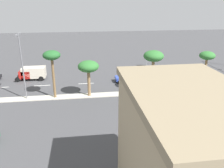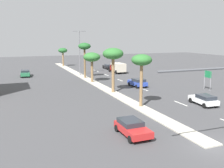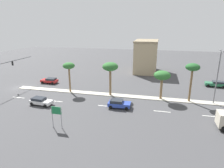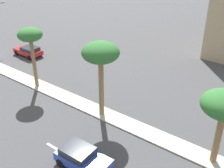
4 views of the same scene
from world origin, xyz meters
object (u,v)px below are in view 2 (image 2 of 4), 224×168
object	(u,v)px
palm_tree_near	(84,48)
street_lamp_far	(79,49)
palm_tree_mid	(63,51)
sedan_white_mid	(204,99)
sedan_red_near	(132,127)
box_truck	(118,67)
directional_road_sign	(208,76)
sedan_blue_far	(138,82)
palm_tree_trailing	(142,62)
sedan_black_center	(108,66)
palm_tree_leading	(113,55)
sedan_green_right	(25,73)
palm_tree_far	(92,58)

from	to	relation	value
palm_tree_near	street_lamp_far	bearing A→B (deg)	89.41
palm_tree_mid	sedan_white_mid	xyz separation A→B (m)	(8.09, -50.59, -3.81)
sedan_red_near	box_truck	distance (m)	40.41
palm_tree_near	directional_road_sign	bearing A→B (deg)	-52.35
sedan_blue_far	palm_tree_trailing	bearing A→B (deg)	-115.71
street_lamp_far	sedan_black_center	bearing A→B (deg)	40.98
box_truck	palm_tree_trailing	bearing A→B (deg)	-107.66
palm_tree_leading	box_truck	bearing A→B (deg)	65.22
street_lamp_far	sedan_white_mid	xyz separation A→B (m)	(8.12, -31.01, -5.17)
sedan_green_right	sedan_red_near	bearing A→B (deg)	-80.52
palm_tree_trailing	sedan_green_right	world-z (taller)	palm_tree_trailing
palm_tree_far	directional_road_sign	bearing A→B (deg)	-43.23
directional_road_sign	palm_tree_mid	bearing A→B (deg)	109.06
palm_tree_mid	sedan_blue_far	size ratio (longest dim) A/B	1.34
directional_road_sign	palm_tree_far	bearing A→B (deg)	136.77
palm_tree_far	sedan_blue_far	distance (m)	10.24
palm_tree_near	sedan_white_mid	bearing A→B (deg)	-73.00
directional_road_sign	box_truck	size ratio (longest dim) A/B	0.59
street_lamp_far	sedan_green_right	xyz separation A→B (m)	(-11.63, 3.12, -5.16)
palm_tree_trailing	palm_tree_leading	world-z (taller)	palm_tree_leading
directional_road_sign	palm_tree_leading	bearing A→B (deg)	164.90
street_lamp_far	palm_tree_mid	bearing A→B (deg)	89.91
sedan_blue_far	box_truck	distance (m)	18.01
sedan_black_center	palm_tree_leading	bearing A→B (deg)	-109.48
street_lamp_far	sedan_blue_far	bearing A→B (deg)	-70.41
palm_tree_far	sedan_white_mid	xyz separation A→B (m)	(8.24, -21.41, -4.01)
sedan_black_center	sedan_red_near	xyz separation A→B (m)	(-15.22, -45.77, -0.00)
palm_tree_near	sedan_red_near	distance (m)	33.41
palm_tree_trailing	palm_tree_mid	size ratio (longest dim) A/B	1.20
sedan_red_near	sedan_green_right	bearing A→B (deg)	99.48
palm_tree_mid	box_truck	bearing A→B (deg)	-62.90
palm_tree_far	sedan_black_center	size ratio (longest dim) A/B	1.22
palm_tree_trailing	sedan_blue_far	world-z (taller)	palm_tree_trailing
palm_tree_trailing	sedan_red_near	world-z (taller)	palm_tree_trailing
sedan_green_right	sedan_white_mid	xyz separation A→B (m)	(19.75, -34.13, -0.02)
sedan_white_mid	palm_tree_near	bearing A→B (deg)	107.00
sedan_black_center	sedan_green_right	bearing A→B (deg)	-165.18
palm_tree_trailing	palm_tree_far	world-z (taller)	palm_tree_trailing
sedan_black_center	sedan_green_right	size ratio (longest dim) A/B	0.98
palm_tree_near	sedan_green_right	distance (m)	14.88
palm_tree_far	sedan_green_right	distance (m)	17.61
palm_tree_near	sedan_green_right	bearing A→B (deg)	147.34
sedan_green_right	box_truck	size ratio (longest dim) A/B	0.86
sedan_blue_far	sedan_white_mid	bearing A→B (deg)	-81.43
palm_tree_near	palm_tree_mid	world-z (taller)	palm_tree_near
street_lamp_far	sedan_white_mid	size ratio (longest dim) A/B	2.34
sedan_white_mid	box_truck	bearing A→B (deg)	87.28
palm_tree_leading	street_lamp_far	size ratio (longest dim) A/B	0.69
palm_tree_near	street_lamp_far	xyz separation A→B (m)	(0.04, 4.30, -0.52)
palm_tree_near	sedan_green_right	xyz separation A→B (m)	(-11.58, 7.42, -5.68)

